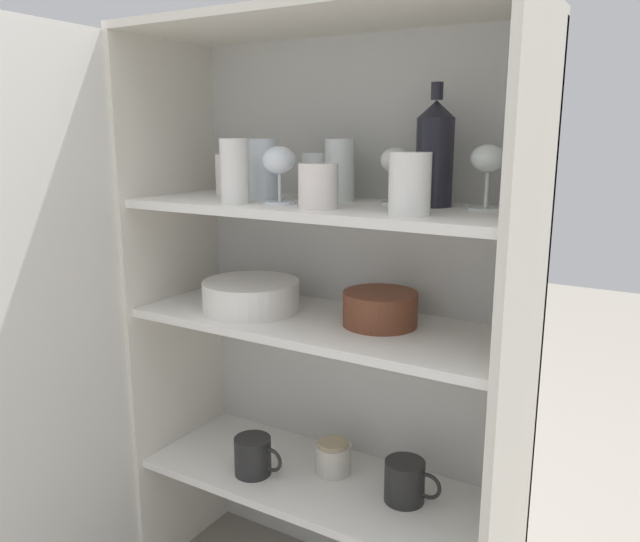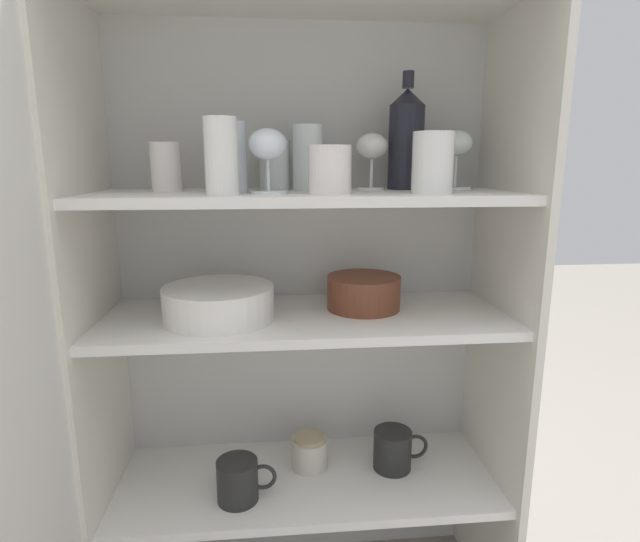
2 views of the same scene
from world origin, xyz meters
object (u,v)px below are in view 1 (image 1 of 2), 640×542
wine_bottle (435,153)px  mixing_bowl_large (380,307)px  storage_jar (333,457)px  plate_stack_white (251,295)px  coffee_mug_primary (405,481)px

wine_bottle → mixing_bowl_large: size_ratio=1.53×
mixing_bowl_large → storage_jar: 0.43m
plate_stack_white → mixing_bowl_large: mixing_bowl_large is taller
mixing_bowl_large → storage_jar: mixing_bowl_large is taller
mixing_bowl_large → coffee_mug_primary: 0.41m
storage_jar → plate_stack_white: bearing=-162.4°
mixing_bowl_large → coffee_mug_primary: size_ratio=1.24×
storage_jar → coffee_mug_primary: bearing=-6.7°
plate_stack_white → storage_jar: bearing=17.6°
plate_stack_white → storage_jar: plate_stack_white is taller
coffee_mug_primary → storage_jar: 0.20m
storage_jar → wine_bottle: bearing=7.9°
mixing_bowl_large → plate_stack_white: bearing=-171.1°
mixing_bowl_large → storage_jar: size_ratio=1.86×
plate_stack_white → mixing_bowl_large: size_ratio=1.40×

